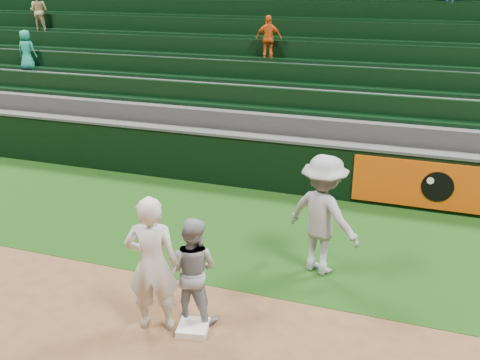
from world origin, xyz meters
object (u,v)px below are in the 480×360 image
baserunner (193,270)px  base_coach (323,215)px  first_base (193,328)px  first_baseman (152,264)px

baserunner → base_coach: bearing=-124.3°
first_base → first_baseman: 1.08m
first_base → base_coach: (1.34, 2.18, 0.97)m
first_baseman → baserunner: bearing=-155.0°
first_base → baserunner: size_ratio=0.26×
baserunner → base_coach: 2.39m
first_baseman → base_coach: size_ratio=0.98×
base_coach → first_base: bearing=82.6°
first_base → base_coach: 2.74m
baserunner → base_coach: base_coach is taller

